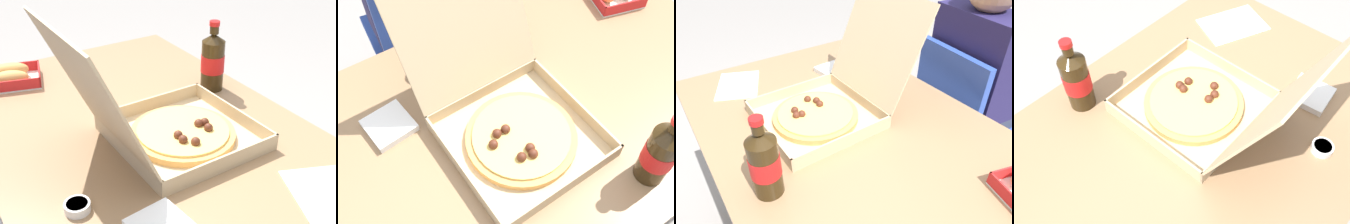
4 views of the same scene
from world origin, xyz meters
The scene contains 6 objects.
dining_table centered at (0.00, 0.00, 0.64)m, with size 1.26×0.83×0.72m.
pizza_box_open centered at (-0.10, -0.02, 0.77)m, with size 0.35×0.49×0.36m.
cola_bottle centered at (0.10, -0.31, 0.81)m, with size 0.07×0.07×0.22m.
paper_menu centered at (-0.46, -0.21, 0.72)m, with size 0.21×0.15×0.00m, color white.
napkin_pile centered at (-0.35, 0.16, 0.73)m, with size 0.11×0.11×0.02m, color white.
dipping_sauce_cup centered at (-0.21, 0.27, 0.73)m, with size 0.06×0.06×0.02m.
Camera 4 is at (0.43, 0.37, 1.54)m, focal length 40.71 mm.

